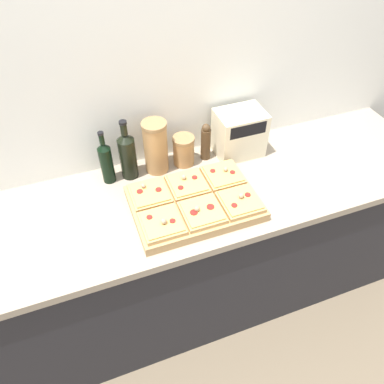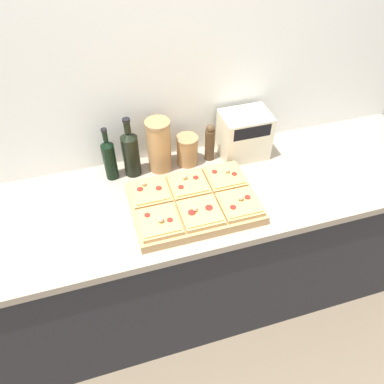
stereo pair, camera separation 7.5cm
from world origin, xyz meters
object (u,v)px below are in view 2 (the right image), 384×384
Objects in this scene: cutting_board at (194,203)px; olive_oil_bottle at (109,158)px; toaster_oven at (244,135)px; grain_jar_tall at (159,146)px; grain_jar_short at (187,150)px; pepper_mill at (210,142)px; wine_bottle at (131,152)px.

olive_oil_bottle reaches higher than cutting_board.
cutting_board is at bearing -140.10° from toaster_oven.
grain_jar_short is at bearing 0.00° from grain_jar_tall.
grain_jar_tall is at bearing 180.00° from pepper_mill.
grain_jar_tall reaches higher than grain_jar_short.
cutting_board is 0.34m from grain_jar_tall.
olive_oil_bottle is 0.38m from grain_jar_short.
olive_oil_bottle is at bearing 180.00° from wine_bottle.
grain_jar_tall is 0.43m from toaster_oven.
grain_jar_short reaches higher than cutting_board.
cutting_board is 2.71× the size of pepper_mill.
wine_bottle is 0.14m from grain_jar_tall.
wine_bottle is at bearing 180.00° from grain_jar_short.
pepper_mill is (0.26, 0.00, -0.04)m from grain_jar_tall.
grain_jar_tall is 0.26m from pepper_mill.
grain_jar_short is at bearing 180.00° from pepper_mill.
cutting_board is 3.56× the size of grain_jar_short.
grain_jar_short is (0.14, 0.00, -0.06)m from grain_jar_tall.
wine_bottle is 1.15× the size of grain_jar_tall.
olive_oil_bottle is at bearing 178.83° from toaster_oven.
pepper_mill is 0.18m from toaster_oven.
pepper_mill is (0.12, 0.00, 0.02)m from grain_jar_short.
olive_oil_bottle is 1.37× the size of pepper_mill.
grain_jar_short is (0.38, 0.00, -0.04)m from olive_oil_bottle.
cutting_board is 1.98× the size of olive_oil_bottle.
toaster_oven is at bearing 39.90° from cutting_board.
grain_jar_short is 0.76× the size of pepper_mill.
grain_jar_short is at bearing 79.20° from cutting_board.
wine_bottle is at bearing 0.00° from olive_oil_bottle.
olive_oil_bottle is 0.90× the size of wine_bottle.
pepper_mill is 0.78× the size of toaster_oven.
wine_bottle is at bearing 125.31° from cutting_board.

